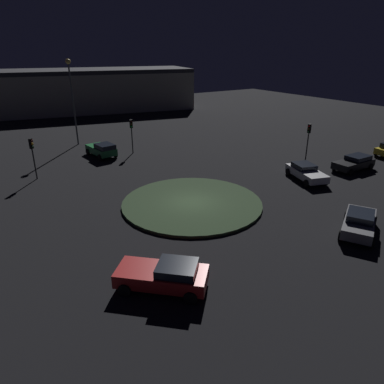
{
  "coord_description": "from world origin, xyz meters",
  "views": [
    {
      "loc": [
        -20.66,
        13.26,
        11.1
      ],
      "look_at": [
        0.0,
        0.0,
        1.01
      ],
      "focal_mm": 33.01,
      "sensor_mm": 36.0,
      "label": 1
    }
  ],
  "objects_px": {
    "traffic_light_south": "(308,136)",
    "traffic_light_east": "(132,130)",
    "car_grey": "(359,222)",
    "car_green": "(102,149)",
    "car_silver": "(306,172)",
    "streetlamp_east": "(71,88)",
    "car_red": "(164,275)",
    "car_black": "(354,163)",
    "traffic_light_northeast": "(32,150)",
    "store_building": "(91,90)"
  },
  "relations": [
    {
      "from": "car_grey",
      "to": "car_green",
      "type": "height_order",
      "value": "car_green"
    },
    {
      "from": "car_grey",
      "to": "traffic_light_northeast",
      "type": "bearing_deg",
      "value": -83.92
    },
    {
      "from": "car_red",
      "to": "car_silver",
      "type": "bearing_deg",
      "value": -116.56
    },
    {
      "from": "streetlamp_east",
      "to": "car_green",
      "type": "bearing_deg",
      "value": -173.99
    },
    {
      "from": "car_red",
      "to": "car_green",
      "type": "bearing_deg",
      "value": -59.48
    },
    {
      "from": "car_grey",
      "to": "car_silver",
      "type": "relative_size",
      "value": 0.99
    },
    {
      "from": "car_black",
      "to": "streetlamp_east",
      "type": "relative_size",
      "value": 0.45
    },
    {
      "from": "car_grey",
      "to": "store_building",
      "type": "distance_m",
      "value": 56.75
    },
    {
      "from": "car_grey",
      "to": "car_red",
      "type": "xyz_separation_m",
      "value": [
        1.73,
        13.22,
        0.02
      ]
    },
    {
      "from": "traffic_light_northeast",
      "to": "traffic_light_east",
      "type": "bearing_deg",
      "value": 70.54
    },
    {
      "from": "car_grey",
      "to": "traffic_light_south",
      "type": "bearing_deg",
      "value": -155.71
    },
    {
      "from": "car_grey",
      "to": "store_building",
      "type": "height_order",
      "value": "store_building"
    },
    {
      "from": "car_grey",
      "to": "car_red",
      "type": "bearing_deg",
      "value": -36.66
    },
    {
      "from": "car_green",
      "to": "traffic_light_east",
      "type": "relative_size",
      "value": 1.14
    },
    {
      "from": "car_green",
      "to": "streetlamp_east",
      "type": "bearing_deg",
      "value": -1.19
    },
    {
      "from": "traffic_light_east",
      "to": "streetlamp_east",
      "type": "xyz_separation_m",
      "value": [
        7.3,
        4.08,
        3.99
      ]
    },
    {
      "from": "streetlamp_east",
      "to": "car_red",
      "type": "bearing_deg",
      "value": 171.63
    },
    {
      "from": "traffic_light_south",
      "to": "streetlamp_east",
      "type": "xyz_separation_m",
      "value": [
        20.35,
        17.56,
        3.81
      ]
    },
    {
      "from": "car_red",
      "to": "streetlamp_east",
      "type": "relative_size",
      "value": 0.46
    },
    {
      "from": "traffic_light_south",
      "to": "car_grey",
      "type": "bearing_deg",
      "value": 44.58
    },
    {
      "from": "traffic_light_south",
      "to": "traffic_light_northeast",
      "type": "distance_m",
      "value": 26.24
    },
    {
      "from": "traffic_light_south",
      "to": "traffic_light_northeast",
      "type": "relative_size",
      "value": 1.08
    },
    {
      "from": "car_silver",
      "to": "car_black",
      "type": "bearing_deg",
      "value": 101.73
    },
    {
      "from": "store_building",
      "to": "streetlamp_east",
      "type": "bearing_deg",
      "value": 79.76
    },
    {
      "from": "car_green",
      "to": "traffic_light_northeast",
      "type": "xyz_separation_m",
      "value": [
        -3.67,
        7.44,
        1.86
      ]
    },
    {
      "from": "car_red",
      "to": "car_grey",
      "type": "bearing_deg",
      "value": -144.59
    },
    {
      "from": "car_black",
      "to": "traffic_light_south",
      "type": "bearing_deg",
      "value": -60.49
    },
    {
      "from": "car_green",
      "to": "traffic_light_east",
      "type": "height_order",
      "value": "traffic_light_east"
    },
    {
      "from": "car_silver",
      "to": "traffic_light_south",
      "type": "bearing_deg",
      "value": 148.88
    },
    {
      "from": "car_black",
      "to": "car_red",
      "type": "relative_size",
      "value": 0.97
    },
    {
      "from": "store_building",
      "to": "traffic_light_south",
      "type": "bearing_deg",
      "value": 111.61
    },
    {
      "from": "traffic_light_east",
      "to": "store_building",
      "type": "bearing_deg",
      "value": 176.85
    },
    {
      "from": "car_grey",
      "to": "car_black",
      "type": "bearing_deg",
      "value": -173.76
    },
    {
      "from": "car_red",
      "to": "traffic_light_east",
      "type": "distance_m",
      "value": 24.85
    },
    {
      "from": "car_black",
      "to": "car_green",
      "type": "distance_m",
      "value": 26.0
    },
    {
      "from": "car_black",
      "to": "car_red",
      "type": "distance_m",
      "value": 25.09
    },
    {
      "from": "car_silver",
      "to": "traffic_light_south",
      "type": "relative_size",
      "value": 1.17
    },
    {
      "from": "car_grey",
      "to": "car_silver",
      "type": "xyz_separation_m",
      "value": [
        8.55,
        -4.96,
        -0.02
      ]
    },
    {
      "from": "traffic_light_south",
      "to": "traffic_light_east",
      "type": "distance_m",
      "value": 18.76
    },
    {
      "from": "traffic_light_south",
      "to": "traffic_light_east",
      "type": "xyz_separation_m",
      "value": [
        13.05,
        13.48,
        -0.19
      ]
    },
    {
      "from": "traffic_light_northeast",
      "to": "streetlamp_east",
      "type": "xyz_separation_m",
      "value": [
        10.43,
        -6.73,
        4.01
      ]
    },
    {
      "from": "traffic_light_northeast",
      "to": "car_grey",
      "type": "bearing_deg",
      "value": -0.32
    },
    {
      "from": "car_black",
      "to": "streetlamp_east",
      "type": "height_order",
      "value": "streetlamp_east"
    },
    {
      "from": "traffic_light_east",
      "to": "traffic_light_northeast",
      "type": "relative_size",
      "value": 1.01
    },
    {
      "from": "traffic_light_east",
      "to": "streetlamp_east",
      "type": "bearing_deg",
      "value": -143.49
    },
    {
      "from": "traffic_light_south",
      "to": "store_building",
      "type": "xyz_separation_m",
      "value": [
        44.73,
        7.64,
        0.83
      ]
    },
    {
      "from": "car_black",
      "to": "store_building",
      "type": "bearing_deg",
      "value": -78.31
    },
    {
      "from": "traffic_light_south",
      "to": "store_building",
      "type": "height_order",
      "value": "store_building"
    },
    {
      "from": "streetlamp_east",
      "to": "traffic_light_northeast",
      "type": "bearing_deg",
      "value": 147.18
    },
    {
      "from": "car_silver",
      "to": "traffic_light_east",
      "type": "bearing_deg",
      "value": -131.88
    }
  ]
}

